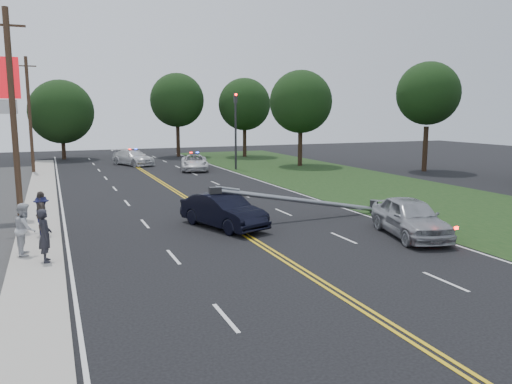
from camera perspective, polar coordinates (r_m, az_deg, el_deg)
name	(u,v)px	position (r m, az deg, el deg)	size (l,w,h in m)	color
ground	(313,277)	(16.68, 6.49, -9.66)	(120.00, 120.00, 0.00)	black
sidewalk	(39,232)	(24.38, -23.55, -4.17)	(1.80, 70.00, 0.12)	#A8A398
grass_verge	(428,200)	(32.31, 19.03, -0.87)	(12.00, 80.00, 0.01)	black
centerline_yellow	(218,218)	(25.57, -4.38, -2.93)	(0.36, 80.00, 0.00)	gold
traffic_signal	(236,124)	(46.63, -2.35, 7.76)	(0.28, 0.41, 7.05)	#2D2D30
fallen_streetlight	(309,201)	(25.21, 6.11, -1.03)	(9.36, 0.44, 1.91)	#2D2D30
utility_pole_mid	(13,118)	(25.83, -25.98, 7.64)	(1.60, 0.28, 10.00)	#382619
utility_pole_far	(30,115)	(47.81, -24.45, 8.04)	(1.60, 0.28, 10.00)	#382619
tree_6	(61,112)	(60.48, -21.36, 8.53)	(7.09, 7.09, 8.88)	black
tree_7	(177,100)	(60.80, -9.01, 10.32)	(6.35, 6.35, 9.87)	black
tree_8	(245,104)	(59.94, -1.32, 9.98)	(6.16, 6.16, 9.29)	black
tree_9	(301,102)	(49.91, 5.13, 10.22)	(6.14, 6.14, 9.38)	black
tree_13	(428,94)	(47.65, 19.07, 10.58)	(5.58, 5.58, 9.74)	black
crashed_sedan	(223,211)	(23.30, -3.76, -2.16)	(1.68, 4.82, 1.59)	black
waiting_sedan	(410,217)	(22.61, 17.22, -2.77)	(2.00, 4.97, 1.69)	#9A9CA1
emergency_a	(194,163)	(46.33, -7.05, 3.36)	(2.37, 5.13, 1.43)	silver
emergency_b	(133,157)	(51.90, -13.86, 3.85)	(2.18, 5.35, 1.55)	silver
bystander_a	(45,235)	(19.05, -22.97, -4.59)	(0.69, 0.46, 1.90)	#25242C
bystander_b	(25,229)	(20.34, -24.89, -3.83)	(0.94, 0.73, 1.94)	silver
bystander_c	(42,216)	(23.20, -23.26, -2.49)	(1.10, 0.63, 1.71)	#191B40
bystander_d	(42,214)	(23.09, -23.30, -2.28)	(1.12, 0.47, 1.92)	#514741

